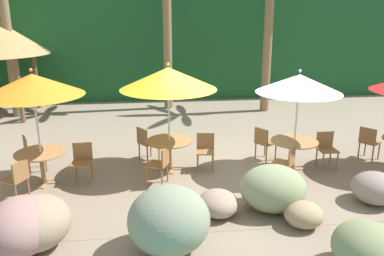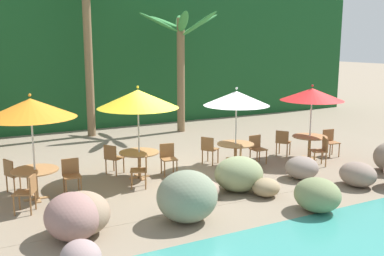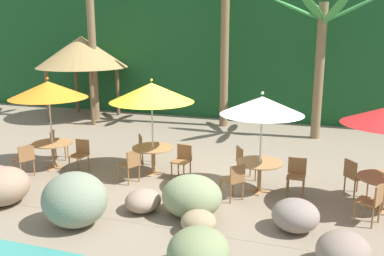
{
  "view_description": "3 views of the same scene",
  "coord_description": "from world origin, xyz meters",
  "px_view_note": "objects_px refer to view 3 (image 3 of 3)",
  "views": [
    {
      "loc": [
        -1.52,
        -8.5,
        3.69
      ],
      "look_at": [
        -0.51,
        0.21,
        1.04
      ],
      "focal_mm": 36.79,
      "sensor_mm": 36.0,
      "label": 1
    },
    {
      "loc": [
        -5.26,
        -10.94,
        3.72
      ],
      "look_at": [
        0.42,
        -0.07,
        1.34
      ],
      "focal_mm": 41.67,
      "sensor_mm": 36.0,
      "label": 2
    },
    {
      "loc": [
        3.42,
        -9.67,
        3.82
      ],
      "look_at": [
        0.01,
        0.41,
        1.31
      ],
      "focal_mm": 39.69,
      "sensor_mm": 36.0,
      "label": 3
    }
  ],
  "objects_px": {
    "chair_red_inland": "(354,175)",
    "palm_tree_nearest": "(90,5)",
    "chair_white_left": "(234,179)",
    "palm_tree_third": "(322,41)",
    "chair_orange_inland": "(57,143)",
    "palapa_hut": "(82,52)",
    "chair_red_left": "(373,200)",
    "palm_tree_second": "(225,13)",
    "dining_table_yellow": "(153,152)",
    "chair_yellow_left": "(131,163)",
    "chair_orange_left": "(25,158)",
    "chair_orange_seaward": "(80,153)",
    "dining_table_red": "(384,183)",
    "dining_table_orange": "(53,147)",
    "chair_yellow_inland": "(144,147)",
    "umbrella_yellow": "(152,92)",
    "chair_yellow_seaward": "(183,159)",
    "dining_table_white": "(260,167)",
    "chair_white_seaward": "(296,173)",
    "chair_white_inland": "(243,161)",
    "umbrella_orange": "(48,90)",
    "umbrella_white": "(262,106)"
  },
  "relations": [
    {
      "from": "chair_yellow_inland",
      "to": "palm_tree_nearest",
      "type": "height_order",
      "value": "palm_tree_nearest"
    },
    {
      "from": "chair_yellow_seaward",
      "to": "palm_tree_third",
      "type": "distance_m",
      "value": 6.84
    },
    {
      "from": "dining_table_orange",
      "to": "dining_table_white",
      "type": "height_order",
      "value": "same"
    },
    {
      "from": "dining_table_orange",
      "to": "palm_tree_second",
      "type": "relative_size",
      "value": 0.17
    },
    {
      "from": "chair_red_left",
      "to": "palm_tree_second",
      "type": "xyz_separation_m",
      "value": [
        -5.0,
        7.59,
        3.85
      ]
    },
    {
      "from": "palm_tree_third",
      "to": "umbrella_orange",
      "type": "bearing_deg",
      "value": -139.15
    },
    {
      "from": "chair_white_seaward",
      "to": "palm_tree_second",
      "type": "xyz_separation_m",
      "value": [
        -3.43,
        6.45,
        3.85
      ]
    },
    {
      "from": "dining_table_red",
      "to": "umbrella_yellow",
      "type": "bearing_deg",
      "value": 174.01
    },
    {
      "from": "chair_orange_left",
      "to": "dining_table_yellow",
      "type": "xyz_separation_m",
      "value": [
        3.09,
        1.29,
        0.1
      ]
    },
    {
      "from": "chair_red_inland",
      "to": "palm_tree_nearest",
      "type": "xyz_separation_m",
      "value": [
        -10.19,
        5.56,
        4.2
      ]
    },
    {
      "from": "chair_orange_left",
      "to": "chair_red_left",
      "type": "bearing_deg",
      "value": -0.79
    },
    {
      "from": "chair_red_left",
      "to": "chair_yellow_inland",
      "type": "bearing_deg",
      "value": 160.82
    },
    {
      "from": "dining_table_yellow",
      "to": "chair_red_left",
      "type": "relative_size",
      "value": 1.26
    },
    {
      "from": "chair_orange_inland",
      "to": "chair_orange_left",
      "type": "bearing_deg",
      "value": -84.66
    },
    {
      "from": "chair_white_left",
      "to": "chair_red_inland",
      "type": "xyz_separation_m",
      "value": [
        2.55,
        1.14,
        0.0
      ]
    },
    {
      "from": "dining_table_yellow",
      "to": "palm_tree_third",
      "type": "xyz_separation_m",
      "value": [
        3.93,
        5.36,
        2.77
      ]
    },
    {
      "from": "chair_yellow_left",
      "to": "chair_red_left",
      "type": "xyz_separation_m",
      "value": [
        5.58,
        -0.58,
        0.0
      ]
    },
    {
      "from": "palm_tree_nearest",
      "to": "dining_table_white",
      "type": "bearing_deg",
      "value": -36.48
    },
    {
      "from": "chair_orange_left",
      "to": "umbrella_white",
      "type": "bearing_deg",
      "value": 8.73
    },
    {
      "from": "dining_table_orange",
      "to": "chair_yellow_inland",
      "type": "distance_m",
      "value": 2.52
    },
    {
      "from": "chair_yellow_seaward",
      "to": "chair_white_seaward",
      "type": "relative_size",
      "value": 1.0
    },
    {
      "from": "chair_yellow_left",
      "to": "chair_orange_left",
      "type": "bearing_deg",
      "value": -170.73
    },
    {
      "from": "chair_orange_seaward",
      "to": "dining_table_red",
      "type": "distance_m",
      "value": 7.57
    },
    {
      "from": "chair_orange_inland",
      "to": "dining_table_yellow",
      "type": "xyz_separation_m",
      "value": [
        3.23,
        -0.27,
        0.1
      ]
    },
    {
      "from": "dining_table_orange",
      "to": "chair_yellow_left",
      "type": "distance_m",
      "value": 2.6
    },
    {
      "from": "chair_orange_seaward",
      "to": "dining_table_yellow",
      "type": "distance_m",
      "value": 2.01
    },
    {
      "from": "dining_table_orange",
      "to": "dining_table_red",
      "type": "bearing_deg",
      "value": -0.76
    },
    {
      "from": "umbrella_white",
      "to": "chair_white_inland",
      "type": "xyz_separation_m",
      "value": [
        -0.53,
        0.67,
        -1.58
      ]
    },
    {
      "from": "chair_orange_inland",
      "to": "dining_table_yellow",
      "type": "bearing_deg",
      "value": -4.74
    },
    {
      "from": "chair_orange_seaward",
      "to": "dining_table_white",
      "type": "distance_m",
      "value": 4.88
    },
    {
      "from": "chair_yellow_inland",
      "to": "palm_tree_second",
      "type": "relative_size",
      "value": 0.13
    },
    {
      "from": "chair_white_left",
      "to": "chair_red_left",
      "type": "bearing_deg",
      "value": -6.1
    },
    {
      "from": "palm_tree_nearest",
      "to": "palm_tree_second",
      "type": "xyz_separation_m",
      "value": [
        5.49,
        0.58,
        -0.35
      ]
    },
    {
      "from": "chair_orange_seaward",
      "to": "palm_tree_second",
      "type": "height_order",
      "value": "palm_tree_second"
    },
    {
      "from": "chair_yellow_seaward",
      "to": "chair_white_inland",
      "type": "height_order",
      "value": "same"
    },
    {
      "from": "palm_tree_second",
      "to": "chair_white_left",
      "type": "bearing_deg",
      "value": -73.61
    },
    {
      "from": "dining_table_orange",
      "to": "umbrella_yellow",
      "type": "distance_m",
      "value": 3.27
    },
    {
      "from": "dining_table_yellow",
      "to": "chair_orange_inland",
      "type": "bearing_deg",
      "value": 175.26
    },
    {
      "from": "chair_yellow_seaward",
      "to": "palapa_hut",
      "type": "relative_size",
      "value": 0.23
    },
    {
      "from": "chair_yellow_seaward",
      "to": "chair_white_seaward",
      "type": "distance_m",
      "value": 2.92
    },
    {
      "from": "chair_orange_inland",
      "to": "palapa_hut",
      "type": "height_order",
      "value": "palapa_hut"
    },
    {
      "from": "chair_orange_seaward",
      "to": "palm_tree_third",
      "type": "xyz_separation_m",
      "value": [
        5.89,
        5.79,
        2.87
      ]
    },
    {
      "from": "dining_table_orange",
      "to": "umbrella_yellow",
      "type": "bearing_deg",
      "value": 9.61
    },
    {
      "from": "chair_orange_inland",
      "to": "chair_white_seaward",
      "type": "relative_size",
      "value": 1.0
    },
    {
      "from": "chair_yellow_seaward",
      "to": "palm_tree_nearest",
      "type": "relative_size",
      "value": 0.12
    },
    {
      "from": "chair_orange_inland",
      "to": "palm_tree_nearest",
      "type": "bearing_deg",
      "value": 109.78
    },
    {
      "from": "umbrella_white",
      "to": "chair_red_left",
      "type": "height_order",
      "value": "umbrella_white"
    },
    {
      "from": "dining_table_orange",
      "to": "chair_yellow_seaward",
      "type": "relative_size",
      "value": 1.26
    },
    {
      "from": "chair_orange_seaward",
      "to": "dining_table_orange",
      "type": "bearing_deg",
      "value": -177.2
    },
    {
      "from": "chair_white_left",
      "to": "palm_tree_third",
      "type": "xyz_separation_m",
      "value": [
        1.46,
        6.45,
        2.87
      ]
    }
  ]
}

